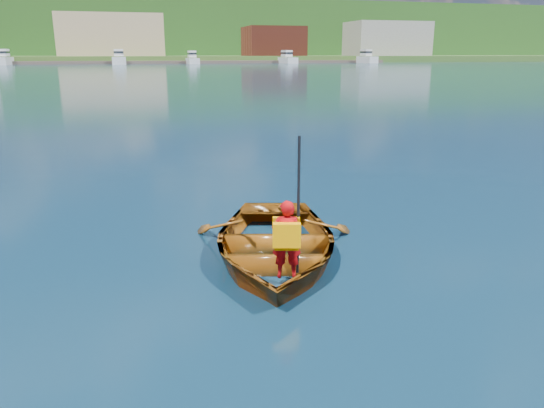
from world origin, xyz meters
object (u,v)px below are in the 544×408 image
at_px(rowboat, 274,243).
at_px(dock, 114,62).
at_px(marina_yachts, 98,59).
at_px(child_paddler, 287,238).

height_order(rowboat, dock, dock).
bearing_deg(marina_yachts, child_paddler, -86.47).
bearing_deg(rowboat, dock, 91.92).
xyz_separation_m(rowboat, dock, (-4.98, 148.38, 0.18)).
bearing_deg(dock, child_paddler, -88.12).
relative_size(dock, marina_yachts, 1.11).
bearing_deg(dock, rowboat, -88.08).
xyz_separation_m(child_paddler, dock, (-4.90, 149.29, -0.22)).
height_order(child_paddler, marina_yachts, marina_yachts).
distance_m(child_paddler, dock, 149.37).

